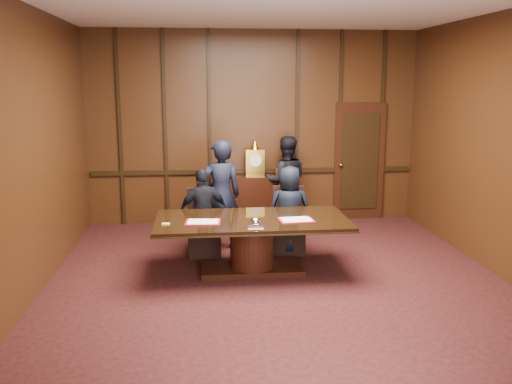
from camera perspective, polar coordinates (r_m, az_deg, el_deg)
room at (r=6.68m, az=3.15°, el=4.13°), size 7.00×7.04×3.50m
sideboard at (r=9.94m, az=-0.11°, el=-0.62°), size 1.60×0.45×1.54m
conference_table at (r=7.42m, az=-0.43°, el=-4.68°), size 2.62×1.32×0.76m
folder_left at (r=7.18m, az=-5.60°, el=-3.16°), size 0.48×0.36×0.02m
folder_right at (r=7.27m, az=4.24°, el=-2.94°), size 0.48×0.36×0.02m
inkstand at (r=6.90m, az=-0.08°, el=-3.30°), size 0.20×0.14×0.12m
notepad at (r=7.15m, az=-9.47°, el=-3.33°), size 0.11×0.08×0.01m
chair_left at (r=8.29m, az=-5.50°, el=-4.54°), size 0.50×0.50×0.99m
chair_right at (r=8.39m, az=3.45°, el=-4.30°), size 0.53×0.53×0.99m
signatory_left at (r=8.12m, az=-5.54°, el=-2.17°), size 0.83×0.50×1.33m
signatory_right at (r=8.22m, az=3.55°, el=-1.89°), size 0.69×0.48×1.35m
witness_left at (r=8.38m, az=-3.71°, el=-0.34°), size 0.68×0.51×1.72m
witness_right at (r=9.79m, az=3.15°, el=1.15°), size 0.82×0.65×1.63m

